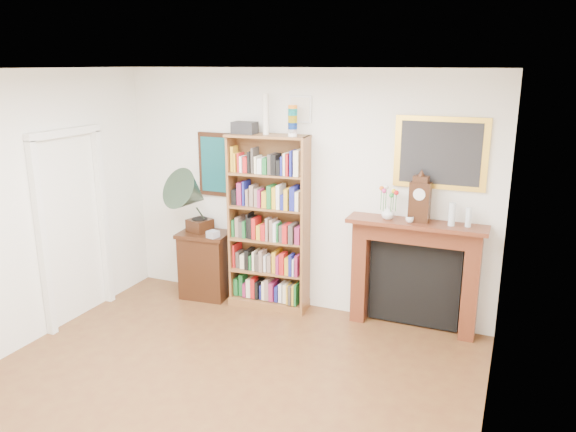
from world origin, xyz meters
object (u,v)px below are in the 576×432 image
at_px(bookshelf, 268,213).
at_px(side_cabinet, 205,265).
at_px(cd_stack, 213,234).
at_px(teacup, 410,219).
at_px(flower_vase, 388,213).
at_px(bottle_right, 469,217).
at_px(bottle_left, 452,214).
at_px(gramophone, 192,197).
at_px(fireplace, 415,265).
at_px(mantel_clock, 420,200).

xyz_separation_m(bookshelf, side_cabinet, (-0.85, -0.05, -0.74)).
height_order(cd_stack, teacup, teacup).
xyz_separation_m(flower_vase, bottle_right, (0.82, 0.03, 0.03)).
relative_size(flower_vase, teacup, 1.67).
xyz_separation_m(teacup, bottle_right, (0.58, 0.08, 0.07)).
relative_size(side_cabinet, bottle_left, 3.48).
bearing_deg(cd_stack, bottle_left, 4.26).
relative_size(side_cabinet, gramophone, 1.00).
height_order(bookshelf, teacup, bookshelf).
bearing_deg(bookshelf, bottle_right, -4.21).
distance_m(bottle_left, bottle_right, 0.16).
xyz_separation_m(fireplace, cd_stack, (-2.35, -0.26, 0.14)).
height_order(cd_stack, bottle_left, bottle_left).
relative_size(teacup, bottle_right, 0.43).
height_order(side_cabinet, bottle_left, bottle_left).
bearing_deg(mantel_clock, cd_stack, -171.15).
xyz_separation_m(teacup, bottle_left, (0.41, 0.05, 0.09)).
bearing_deg(fireplace, cd_stack, -173.83).
relative_size(side_cabinet, teacup, 9.77).
height_order(flower_vase, teacup, flower_vase).
relative_size(fireplace, cd_stack, 12.20).
bearing_deg(cd_stack, fireplace, 6.41).
xyz_separation_m(gramophone, cd_stack, (0.27, -0.02, -0.43)).
bearing_deg(cd_stack, flower_vase, 5.47).
height_order(bookshelf, bottle_right, bookshelf).
distance_m(side_cabinet, mantel_clock, 2.78).
bearing_deg(gramophone, fireplace, 22.19).
distance_m(bookshelf, fireplace, 1.76).
bearing_deg(teacup, fireplace, 61.71).
bearing_deg(gramophone, bottle_right, 20.60).
bearing_deg(flower_vase, cd_stack, -174.53).
bearing_deg(side_cabinet, mantel_clock, -3.98).
bearing_deg(bottle_left, cd_stack, -175.74).
bearing_deg(side_cabinet, bookshelf, -2.27).
distance_m(fireplace, mantel_clock, 0.74).
bearing_deg(gramophone, cd_stack, 13.56).
bearing_deg(bookshelf, mantel_clock, -4.43).
height_order(gramophone, bottle_left, gramophone).
xyz_separation_m(mantel_clock, teacup, (-0.08, -0.06, -0.20)).
height_order(fireplace, mantel_clock, mantel_clock).
xyz_separation_m(bookshelf, mantel_clock, (1.72, 0.03, 0.31)).
xyz_separation_m(side_cabinet, bottle_right, (3.07, 0.10, 0.92)).
distance_m(gramophone, teacup, 2.57).
bearing_deg(mantel_clock, bottle_left, 2.53).
bearing_deg(teacup, cd_stack, -176.31).
xyz_separation_m(gramophone, bottle_right, (3.14, 0.21, 0.03)).
distance_m(bookshelf, bottle_right, 2.23).
distance_m(fireplace, teacup, 0.55).
relative_size(mantel_clock, bottle_right, 2.46).
xyz_separation_m(gramophone, mantel_clock, (2.64, 0.19, 0.17)).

